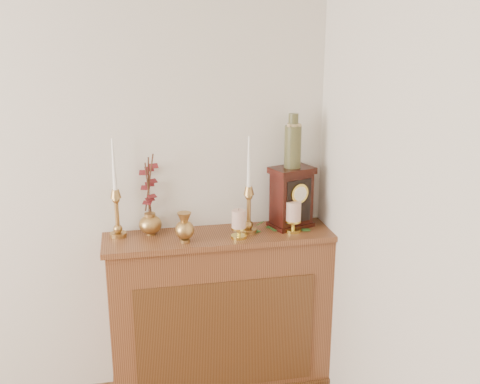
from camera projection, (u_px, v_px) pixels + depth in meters
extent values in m
cube|color=brown|center=(221.00, 314.00, 3.13)|extent=(1.20, 0.30, 0.90)
cube|color=brown|center=(226.00, 336.00, 3.00)|extent=(0.96, 0.01, 0.63)
cube|color=brown|center=(220.00, 236.00, 3.00)|extent=(1.24, 0.34, 0.03)
cube|color=brown|center=(222.00, 380.00, 3.25)|extent=(1.23, 0.33, 0.06)
cylinder|color=tan|center=(118.00, 235.00, 2.95)|extent=(0.09, 0.09, 0.02)
sphere|color=tan|center=(118.00, 229.00, 2.94)|extent=(0.05, 0.05, 0.05)
cylinder|color=tan|center=(117.00, 215.00, 2.92)|extent=(0.02, 0.02, 0.15)
sphere|color=tan|center=(116.00, 200.00, 2.90)|extent=(0.04, 0.04, 0.04)
cone|color=tan|center=(116.00, 194.00, 2.89)|extent=(0.06, 0.06, 0.04)
cone|color=white|center=(114.00, 165.00, 2.85)|extent=(0.02, 0.02, 0.27)
cylinder|color=tan|center=(249.00, 231.00, 3.01)|extent=(0.09, 0.09, 0.02)
sphere|color=tan|center=(249.00, 225.00, 3.00)|extent=(0.05, 0.05, 0.05)
cylinder|color=tan|center=(249.00, 211.00, 2.98)|extent=(0.02, 0.02, 0.15)
sphere|color=tan|center=(249.00, 197.00, 2.96)|extent=(0.04, 0.04, 0.04)
cone|color=tan|center=(249.00, 191.00, 2.95)|extent=(0.06, 0.06, 0.04)
cone|color=white|center=(249.00, 162.00, 2.91)|extent=(0.02, 0.02, 0.27)
cylinder|color=tan|center=(185.00, 241.00, 2.87)|extent=(0.05, 0.05, 0.02)
sphere|color=tan|center=(185.00, 230.00, 2.86)|extent=(0.10, 0.10, 0.10)
cone|color=tan|center=(184.00, 217.00, 2.84)|extent=(0.07, 0.07, 0.05)
cylinder|color=tan|center=(151.00, 234.00, 2.99)|extent=(0.05, 0.05, 0.01)
ellipsoid|color=tan|center=(150.00, 224.00, 2.97)|extent=(0.12, 0.12, 0.10)
cylinder|color=tan|center=(150.00, 215.00, 2.96)|extent=(0.06, 0.06, 0.02)
cylinder|color=#472819|center=(148.00, 188.00, 2.92)|extent=(0.03, 0.08, 0.29)
cylinder|color=#472819|center=(149.00, 186.00, 2.92)|extent=(0.02, 0.06, 0.32)
cylinder|color=#472819|center=(149.00, 183.00, 2.92)|extent=(0.06, 0.10, 0.33)
cylinder|color=#E1C84F|center=(239.00, 236.00, 2.94)|extent=(0.08, 0.08, 0.01)
cylinder|color=#E1C84F|center=(239.00, 232.00, 2.93)|extent=(0.02, 0.02, 0.04)
cylinder|color=#E1C84F|center=(239.00, 228.00, 2.92)|extent=(0.08, 0.08, 0.01)
cylinder|color=beige|center=(239.00, 219.00, 2.91)|extent=(0.07, 0.07, 0.09)
cylinder|color=#472819|center=(239.00, 210.00, 2.89)|extent=(0.00, 0.00, 0.01)
cylinder|color=#E1C84F|center=(293.00, 230.00, 3.03)|extent=(0.09, 0.09, 0.02)
cylinder|color=#E1C84F|center=(293.00, 225.00, 3.02)|extent=(0.02, 0.02, 0.04)
cylinder|color=#E1C84F|center=(293.00, 221.00, 3.01)|extent=(0.09, 0.09, 0.01)
cylinder|color=beige|center=(293.00, 211.00, 3.00)|extent=(0.08, 0.08, 0.10)
cylinder|color=#472819|center=(294.00, 201.00, 2.98)|extent=(0.00, 0.00, 0.01)
cube|color=#2D5E24|center=(256.00, 227.00, 3.09)|extent=(0.05, 0.05, 0.00)
cube|color=#2D5E24|center=(272.00, 230.00, 3.04)|extent=(0.05, 0.05, 0.00)
cube|color=#2D5E24|center=(298.00, 229.00, 3.05)|extent=(0.05, 0.05, 0.00)
cube|color=#2D5E24|center=(280.00, 226.00, 3.10)|extent=(0.04, 0.05, 0.00)
cube|color=#2D5E24|center=(245.00, 235.00, 2.97)|extent=(0.05, 0.05, 0.00)
cube|color=#2D5E24|center=(294.00, 229.00, 3.06)|extent=(0.04, 0.05, 0.00)
cube|color=#2D5E24|center=(259.00, 231.00, 3.02)|extent=(0.05, 0.05, 0.00)
cube|color=#2D5E24|center=(301.00, 232.00, 3.01)|extent=(0.05, 0.04, 0.00)
cube|color=#2D5E24|center=(302.00, 232.00, 3.01)|extent=(0.05, 0.05, 0.00)
cube|color=#2D5E24|center=(249.00, 224.00, 3.02)|extent=(0.05, 0.04, 0.02)
cube|color=#2D5E24|center=(260.00, 223.00, 2.98)|extent=(0.05, 0.04, 0.02)
cube|color=#2D5E24|center=(298.00, 220.00, 3.06)|extent=(0.04, 0.05, 0.02)
cube|color=#330E0A|center=(291.00, 224.00, 3.11)|extent=(0.26, 0.22, 0.02)
cube|color=#330E0A|center=(291.00, 199.00, 3.07)|extent=(0.23, 0.19, 0.29)
cube|color=#330E0A|center=(292.00, 170.00, 3.02)|extent=(0.26, 0.22, 0.03)
cube|color=black|center=(299.00, 201.00, 3.01)|extent=(0.15, 0.06, 0.23)
cylinder|color=gold|center=(300.00, 194.00, 2.99)|extent=(0.11, 0.05, 0.11)
cylinder|color=silver|center=(300.00, 194.00, 2.99)|extent=(0.08, 0.03, 0.08)
sphere|color=gold|center=(298.00, 215.00, 3.04)|extent=(0.04, 0.04, 0.04)
cylinder|color=#183122|center=(293.00, 147.00, 2.99)|extent=(0.09, 0.09, 0.22)
cylinder|color=#183122|center=(293.00, 121.00, 2.95)|extent=(0.05, 0.05, 0.07)
cylinder|color=tan|center=(293.00, 125.00, 2.95)|extent=(0.06, 0.06, 0.02)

